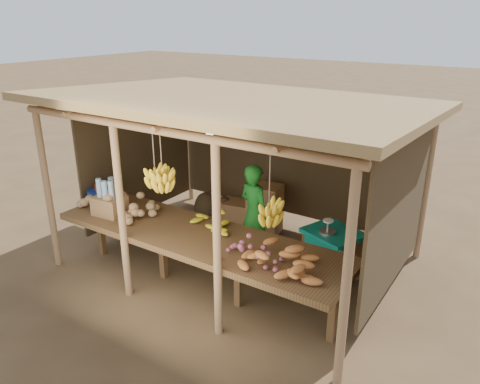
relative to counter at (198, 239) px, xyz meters
The scene contains 13 objects.
ground 1.20m from the counter, 90.00° to the left, with size 60.00×60.00×0.00m, color brown.
stall_structure 1.53m from the counter, 86.15° to the left, with size 4.70×3.50×2.43m.
counter is the anchor object (origin of this frame).
potato_heap 1.39m from the counter, behind, with size 1.11×0.67×0.37m, color tan, non-canonical shape.
sweet_potato_heap 1.31m from the counter, ahead, with size 0.91×0.55×0.36m, color #C47232, non-canonical shape.
onion_heap 0.97m from the counter, 12.26° to the right, with size 0.68×0.41×0.35m, color #A45062, non-canonical shape.
banana_pile 0.36m from the counter, 88.18° to the left, with size 0.57×0.34×0.35m, color yellow, non-canonical shape.
tomato_basin 1.86m from the counter, behind, with size 0.45×0.45×0.24m.
bottle_box 1.39m from the counter, behind, with size 0.43×0.36×0.51m.
vendor 1.07m from the counter, 81.13° to the left, with size 0.53×0.34×1.44m, color #197220.
tarp_crate 1.84m from the counter, 46.21° to the left, with size 0.87×0.81×0.84m.
carton_stack 2.00m from the counter, 100.28° to the left, with size 1.11×0.48×0.79m.
burlap_sacks 2.26m from the counter, 121.10° to the left, with size 0.77×0.40×0.54m.
Camera 1 is at (3.26, -4.98, 3.32)m, focal length 35.00 mm.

